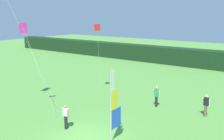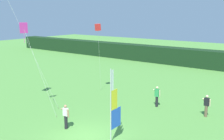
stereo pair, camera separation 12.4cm
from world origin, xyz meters
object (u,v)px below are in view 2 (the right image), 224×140
at_px(banner_flag, 114,107).
at_px(kite_red_box_1, 98,28).
at_px(person_far_left, 157,96).
at_px(kite_magenta_diamond_3, 25,33).
at_px(person_mid_field, 206,105).
at_px(person_near_banner, 66,116).

relative_size(banner_flag, kite_red_box_1, 0.68).
relative_size(person_far_left, kite_magenta_diamond_3, 0.25).
height_order(banner_flag, kite_magenta_diamond_3, kite_magenta_diamond_3).
bearing_deg(person_far_left, kite_red_box_1, -178.67).
relative_size(banner_flag, person_mid_field, 2.69).
height_order(banner_flag, kite_red_box_1, kite_red_box_1).
height_order(person_near_banner, kite_red_box_1, kite_red_box_1).
height_order(banner_flag, person_near_banner, banner_flag).
bearing_deg(person_far_left, person_mid_field, 3.22).
bearing_deg(person_mid_field, banner_flag, -114.45).
relative_size(person_near_banner, person_mid_field, 1.00).
bearing_deg(banner_flag, kite_red_box_1, 134.67).
bearing_deg(kite_red_box_1, banner_flag, -45.33).
relative_size(person_near_banner, kite_red_box_1, 0.25).
bearing_deg(kite_magenta_diamond_3, kite_red_box_1, 80.50).
xyz_separation_m(person_mid_field, kite_magenta_diamond_3, (-11.07, -7.19, 5.18)).
relative_size(banner_flag, person_far_left, 2.61).
bearing_deg(person_near_banner, kite_magenta_diamond_3, 174.82).
xyz_separation_m(person_near_banner, kite_red_box_1, (-3.12, 7.21, 5.35)).
xyz_separation_m(banner_flag, person_mid_field, (3.24, 7.13, -1.26)).
xyz_separation_m(person_mid_field, kite_red_box_1, (-9.93, -0.36, 5.35)).
relative_size(person_near_banner, person_far_left, 0.97).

